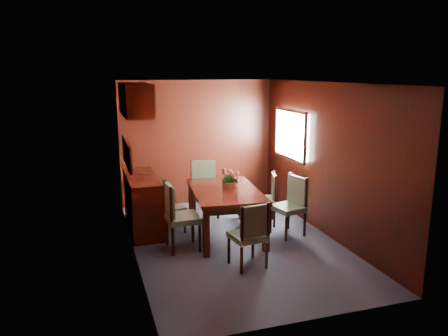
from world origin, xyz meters
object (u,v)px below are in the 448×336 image
object	(u,v)px
dining_table	(225,196)
chair_head	(250,232)
flower_centerpiece	(230,178)
chair_right_near	(292,202)
sideboard	(143,203)
chair_left_near	(178,213)

from	to	relation	value
dining_table	chair_head	world-z (taller)	chair_head
chair_head	flower_centerpiece	world-z (taller)	flower_centerpiece
dining_table	chair_head	bearing A→B (deg)	-86.89
chair_right_near	flower_centerpiece	bearing A→B (deg)	51.94
sideboard	chair_right_near	size ratio (longest dim) A/B	1.47
dining_table	chair_right_near	xyz separation A→B (m)	(1.03, -0.25, -0.12)
dining_table	chair_right_near	world-z (taller)	chair_right_near
chair_head	sideboard	bearing A→B (deg)	112.54
dining_table	chair_head	size ratio (longest dim) A/B	1.87
chair_left_near	flower_centerpiece	bearing A→B (deg)	115.05
dining_table	flower_centerpiece	distance (m)	0.32
chair_left_near	flower_centerpiece	xyz separation A→B (m)	(0.96, 0.47, 0.33)
dining_table	flower_centerpiece	bearing A→B (deg)	54.33
dining_table	sideboard	bearing A→B (deg)	156.41
sideboard	chair_left_near	size ratio (longest dim) A/B	1.39
chair_right_near	flower_centerpiece	distance (m)	1.05
dining_table	chair_right_near	size ratio (longest dim) A/B	1.79
chair_head	flower_centerpiece	size ratio (longest dim) A/B	3.15
chair_right_near	sideboard	bearing A→B (deg)	53.60
sideboard	chair_left_near	world-z (taller)	chair_left_near
chair_head	chair_left_near	bearing A→B (deg)	121.87
sideboard	flower_centerpiece	world-z (taller)	flower_centerpiece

